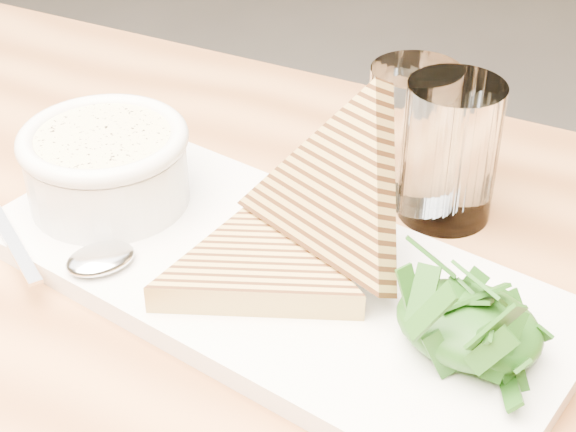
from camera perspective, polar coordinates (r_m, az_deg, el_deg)
The scene contains 14 objects.
table_top at distance 0.64m, azimuth -6.13°, elevation -7.41°, with size 1.15×0.77×0.04m, color #B07441.
table_leg_bl at distance 1.36m, azimuth -13.64°, elevation -2.81°, with size 0.06×0.06×0.71m, color #B07441.
platter at distance 0.64m, azimuth -0.99°, elevation -3.87°, with size 0.44×0.20×0.02m, color white.
soup_bowl at distance 0.71m, azimuth -11.58°, elevation 2.69°, with size 0.13×0.13×0.05m, color white.
soup at distance 0.69m, azimuth -11.87°, elevation 4.79°, with size 0.11×0.11×0.01m, color beige.
bowl_rim at distance 0.69m, azimuth -11.89°, elevation 4.93°, with size 0.13×0.13×0.01m, color white.
sandwich_flat at distance 0.62m, azimuth -1.85°, elevation -3.21°, with size 0.17×0.17×0.02m, color tan, non-canonical shape.
sandwich_lean at distance 0.62m, azimuth 3.10°, elevation 1.44°, with size 0.17×0.17×0.09m, color tan, non-canonical shape.
salad_base at distance 0.57m, azimuth 11.59°, elevation -6.92°, with size 0.10×0.08×0.04m, color #174113.
arugula_pile at distance 0.57m, azimuth 11.69°, elevation -6.27°, with size 0.11×0.10×0.05m, color #235514, non-canonical shape.
spoon_bowl at distance 0.65m, azimuth -12.03°, elevation -2.72°, with size 0.04×0.05×0.01m, color silver.
spoon_handle at distance 0.69m, azimuth -17.53°, elevation -1.31°, with size 0.13×0.01×0.00m, color silver.
glass_near at distance 0.70m, azimuth 10.42°, elevation 4.13°, with size 0.08×0.08×0.12m, color white.
glass_far at distance 0.73m, azimuth 8.00°, elevation 5.40°, with size 0.07×0.07×0.11m, color white.
Camera 1 is at (0.47, -0.15, 1.16)m, focal length 55.00 mm.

